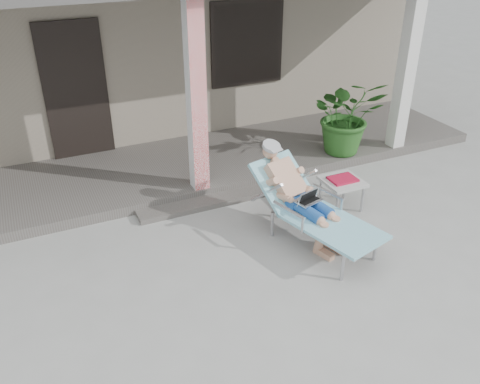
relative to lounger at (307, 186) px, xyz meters
name	(u,v)px	position (x,y,z in m)	size (l,w,h in m)	color
ground	(269,281)	(-0.80, -0.60, -0.73)	(60.00, 60.00, 0.00)	#9E9E99
house	(119,24)	(-0.80, 5.90, 0.94)	(10.40, 5.40, 3.30)	gray
porch_deck	(181,167)	(-0.80, 2.40, -0.65)	(10.00, 2.00, 0.15)	#605B56
porch_step	(208,202)	(-0.80, 1.25, -0.69)	(2.00, 0.30, 0.07)	#605B56
lounger	(307,186)	(0.00, 0.00, 0.00)	(1.11, 1.88, 1.18)	#B7B7BC
side_table	(342,183)	(0.84, 0.41, -0.34)	(0.52, 0.52, 0.46)	#B5B5B0
potted_palm	(347,115)	(1.77, 1.70, 0.05)	(1.12, 0.97, 1.25)	#26591E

